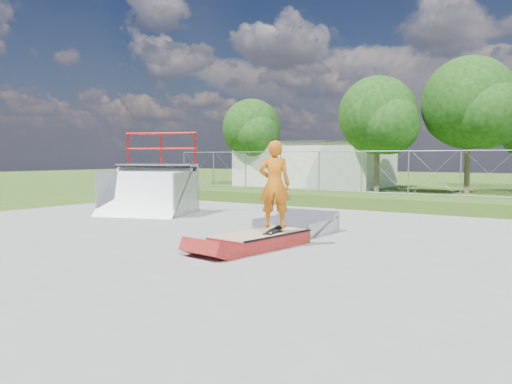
# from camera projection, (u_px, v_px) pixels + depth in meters

# --- Properties ---
(ground) EXTENTS (120.00, 120.00, 0.00)m
(ground) POSITION_uv_depth(u_px,v_px,m) (206.00, 238.00, 12.61)
(ground) COLOR #335618
(ground) RESTS_ON ground
(concrete_pad) EXTENTS (20.00, 16.00, 0.04)m
(concrete_pad) POSITION_uv_depth(u_px,v_px,m) (206.00, 237.00, 12.61)
(concrete_pad) COLOR gray
(concrete_pad) RESTS_ON ground
(grass_berm) EXTENTS (24.00, 3.00, 0.50)m
(grass_berm) POSITION_uv_depth(u_px,v_px,m) (352.00, 200.00, 20.52)
(grass_berm) COLOR #335618
(grass_berm) RESTS_ON ground
(grind_box) EXTENTS (1.44, 2.44, 0.34)m
(grind_box) POSITION_uv_depth(u_px,v_px,m) (260.00, 241.00, 11.12)
(grind_box) COLOR maroon
(grind_box) RESTS_ON concrete_pad
(quarter_pipe) EXTENTS (3.57, 3.28, 2.94)m
(quarter_pipe) POSITION_uv_depth(u_px,v_px,m) (146.00, 173.00, 17.40)
(quarter_pipe) COLOR #9FA1A6
(quarter_pipe) RESTS_ON concrete_pad
(flat_bank_ramp) EXTENTS (1.74, 1.85, 0.52)m
(flat_bank_ramp) POSITION_uv_depth(u_px,v_px,m) (296.00, 224.00, 13.22)
(flat_bank_ramp) COLOR #9FA1A6
(flat_bank_ramp) RESTS_ON concrete_pad
(skateboard) EXTENTS (0.27, 0.81, 0.13)m
(skateboard) POSITION_uv_depth(u_px,v_px,m) (274.00, 231.00, 11.16)
(skateboard) COLOR black
(skateboard) RESTS_ON grind_box
(skater) EXTENTS (0.84, 0.72, 1.94)m
(skater) POSITION_uv_depth(u_px,v_px,m) (274.00, 187.00, 11.10)
(skater) COLOR #CA6210
(skater) RESTS_ON grind_box
(concrete_stairs) EXTENTS (1.50, 1.60, 0.80)m
(concrete_stairs) POSITION_uv_depth(u_px,v_px,m) (183.00, 190.00, 24.49)
(concrete_stairs) COLOR gray
(concrete_stairs) RESTS_ON ground
(chain_link_fence) EXTENTS (20.00, 0.06, 1.80)m
(chain_link_fence) POSITION_uv_depth(u_px,v_px,m) (361.00, 172.00, 21.27)
(chain_link_fence) COLOR gray
(chain_link_fence) RESTS_ON grass_berm
(utility_building_flat) EXTENTS (10.00, 6.00, 3.00)m
(utility_building_flat) POSITION_uv_depth(u_px,v_px,m) (314.00, 165.00, 35.23)
(utility_building_flat) COLOR white
(utility_building_flat) RESTS_ON ground
(tree_left_near) EXTENTS (4.76, 4.48, 6.65)m
(tree_left_near) POSITION_uv_depth(u_px,v_px,m) (381.00, 118.00, 28.15)
(tree_left_near) COLOR brown
(tree_left_near) RESTS_ON ground
(tree_center) EXTENTS (5.44, 5.12, 7.60)m
(tree_center) POSITION_uv_depth(u_px,v_px,m) (474.00, 106.00, 27.27)
(tree_center) COLOR brown
(tree_center) RESTS_ON ground
(tree_left_far) EXTENTS (4.42, 4.16, 6.18)m
(tree_left_far) POSITION_uv_depth(u_px,v_px,m) (253.00, 130.00, 35.33)
(tree_left_far) COLOR brown
(tree_left_far) RESTS_ON ground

